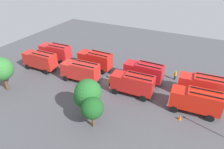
{
  "coord_description": "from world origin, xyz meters",
  "views": [
    {
      "loc": [
        -13.94,
        27.94,
        19.68
      ],
      "look_at": [
        0.0,
        0.0,
        1.4
      ],
      "focal_mm": 31.57,
      "sensor_mm": 36.0,
      "label": 1
    }
  ],
  "objects_px": {
    "fire_truck_6": "(81,71)",
    "firefighter_0": "(109,82)",
    "traffic_cone_1": "(180,117)",
    "fire_truck_4": "(196,100)",
    "fire_truck_3": "(56,52)",
    "traffic_cone_0": "(134,86)",
    "fire_truck_1": "(144,71)",
    "firefighter_2": "(114,75)",
    "fire_truck_2": "(95,60)",
    "firefighter_1": "(175,75)",
    "tree_1": "(88,93)",
    "fire_truck_5": "(133,83)",
    "fire_truck_0": "(201,85)",
    "tree_3": "(1,69)",
    "tree_0": "(92,108)",
    "tree_2": "(84,97)",
    "fire_truck_7": "(40,60)"
  },
  "relations": [
    {
      "from": "fire_truck_4",
      "to": "fire_truck_6",
      "type": "xyz_separation_m",
      "value": [
        19.83,
        0.17,
        0.0
      ]
    },
    {
      "from": "tree_1",
      "to": "traffic_cone_1",
      "type": "distance_m",
      "value": 13.45
    },
    {
      "from": "fire_truck_0",
      "to": "tree_1",
      "type": "distance_m",
      "value": 18.41
    },
    {
      "from": "fire_truck_4",
      "to": "fire_truck_7",
      "type": "xyz_separation_m",
      "value": [
        29.7,
        0.07,
        0.0
      ]
    },
    {
      "from": "fire_truck_2",
      "to": "fire_truck_6",
      "type": "bearing_deg",
      "value": 90.53
    },
    {
      "from": "firefighter_1",
      "to": "fire_truck_5",
      "type": "bearing_deg",
      "value": -96.7
    },
    {
      "from": "fire_truck_1",
      "to": "fire_truck_3",
      "type": "distance_m",
      "value": 20.26
    },
    {
      "from": "fire_truck_6",
      "to": "traffic_cone_1",
      "type": "height_order",
      "value": "fire_truck_6"
    },
    {
      "from": "fire_truck_5",
      "to": "traffic_cone_0",
      "type": "xyz_separation_m",
      "value": [
        0.4,
        -1.93,
        -1.83
      ]
    },
    {
      "from": "fire_truck_4",
      "to": "firefighter_1",
      "type": "bearing_deg",
      "value": -65.96
    },
    {
      "from": "fire_truck_4",
      "to": "tree_1",
      "type": "bearing_deg",
      "value": 25.02
    },
    {
      "from": "fire_truck_3",
      "to": "firefighter_1",
      "type": "relative_size",
      "value": 4.06
    },
    {
      "from": "firefighter_2",
      "to": "traffic_cone_1",
      "type": "height_order",
      "value": "firefighter_2"
    },
    {
      "from": "fire_truck_3",
      "to": "fire_truck_0",
      "type": "bearing_deg",
      "value": 177.92
    },
    {
      "from": "fire_truck_3",
      "to": "traffic_cone_1",
      "type": "bearing_deg",
      "value": 163.66
    },
    {
      "from": "fire_truck_3",
      "to": "traffic_cone_0",
      "type": "xyz_separation_m",
      "value": [
        -19.49,
        2.46,
        -1.83
      ]
    },
    {
      "from": "tree_3",
      "to": "fire_truck_5",
      "type": "bearing_deg",
      "value": -156.89
    },
    {
      "from": "fire_truck_1",
      "to": "tree_3",
      "type": "relative_size",
      "value": 1.19
    },
    {
      "from": "fire_truck_1",
      "to": "tree_0",
      "type": "height_order",
      "value": "tree_0"
    },
    {
      "from": "fire_truck_0",
      "to": "fire_truck_3",
      "type": "relative_size",
      "value": 1.01
    },
    {
      "from": "traffic_cone_1",
      "to": "fire_truck_4",
      "type": "bearing_deg",
      "value": -119.88
    },
    {
      "from": "fire_truck_1",
      "to": "firefighter_1",
      "type": "xyz_separation_m",
      "value": [
        -5.14,
        -3.38,
        -1.14
      ]
    },
    {
      "from": "fire_truck_1",
      "to": "traffic_cone_0",
      "type": "relative_size",
      "value": 11.05
    },
    {
      "from": "firefighter_1",
      "to": "tree_1",
      "type": "relative_size",
      "value": 0.31
    },
    {
      "from": "firefighter_1",
      "to": "fire_truck_6",
      "type": "bearing_deg",
      "value": -123.86
    },
    {
      "from": "traffic_cone_0",
      "to": "firefighter_1",
      "type": "bearing_deg",
      "value": -134.47
    },
    {
      "from": "firefighter_0",
      "to": "tree_3",
      "type": "xyz_separation_m",
      "value": [
        15.47,
        8.8,
        3.11
      ]
    },
    {
      "from": "traffic_cone_1",
      "to": "firefighter_1",
      "type": "bearing_deg",
      "value": -75.19
    },
    {
      "from": "fire_truck_0",
      "to": "tree_2",
      "type": "bearing_deg",
      "value": 37.13
    },
    {
      "from": "tree_3",
      "to": "firefighter_0",
      "type": "bearing_deg",
      "value": -150.38
    },
    {
      "from": "fire_truck_1",
      "to": "firefighter_2",
      "type": "relative_size",
      "value": 4.16
    },
    {
      "from": "traffic_cone_0",
      "to": "fire_truck_4",
      "type": "bearing_deg",
      "value": 168.32
    },
    {
      "from": "fire_truck_1",
      "to": "firefighter_2",
      "type": "bearing_deg",
      "value": 21.23
    },
    {
      "from": "firefighter_0",
      "to": "traffic_cone_0",
      "type": "xyz_separation_m",
      "value": [
        -4.07,
        -1.64,
        -0.65
      ]
    },
    {
      "from": "tree_1",
      "to": "tree_2",
      "type": "relative_size",
      "value": 1.27
    },
    {
      "from": "fire_truck_3",
      "to": "tree_1",
      "type": "height_order",
      "value": "tree_1"
    },
    {
      "from": "fire_truck_3",
      "to": "firefighter_0",
      "type": "distance_m",
      "value": 16.0
    },
    {
      "from": "fire_truck_6",
      "to": "firefighter_1",
      "type": "distance_m",
      "value": 17.66
    },
    {
      "from": "tree_3",
      "to": "fire_truck_0",
      "type": "bearing_deg",
      "value": -156.69
    },
    {
      "from": "tree_2",
      "to": "traffic_cone_1",
      "type": "relative_size",
      "value": 6.58
    },
    {
      "from": "fire_truck_1",
      "to": "fire_truck_4",
      "type": "distance_m",
      "value": 10.55
    },
    {
      "from": "tree_0",
      "to": "tree_2",
      "type": "distance_m",
      "value": 2.71
    },
    {
      "from": "tree_0",
      "to": "fire_truck_6",
      "type": "bearing_deg",
      "value": -48.04
    },
    {
      "from": "fire_truck_0",
      "to": "firefighter_2",
      "type": "xyz_separation_m",
      "value": [
        14.82,
        1.78,
        -1.18
      ]
    },
    {
      "from": "fire_truck_4",
      "to": "firefighter_1",
      "type": "xyz_separation_m",
      "value": [
        4.28,
        -8.13,
        -1.14
      ]
    },
    {
      "from": "traffic_cone_0",
      "to": "fire_truck_2",
      "type": "bearing_deg",
      "value": -16.74
    },
    {
      "from": "firefighter_2",
      "to": "fire_truck_1",
      "type": "bearing_deg",
      "value": 4.62
    },
    {
      "from": "fire_truck_2",
      "to": "tree_0",
      "type": "distance_m",
      "value": 16.23
    },
    {
      "from": "fire_truck_6",
      "to": "firefighter_0",
      "type": "xyz_separation_m",
      "value": [
        -5.57,
        -0.64,
        -1.18
      ]
    },
    {
      "from": "firefighter_1",
      "to": "fire_truck_4",
      "type": "bearing_deg",
      "value": -34.18
    }
  ]
}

